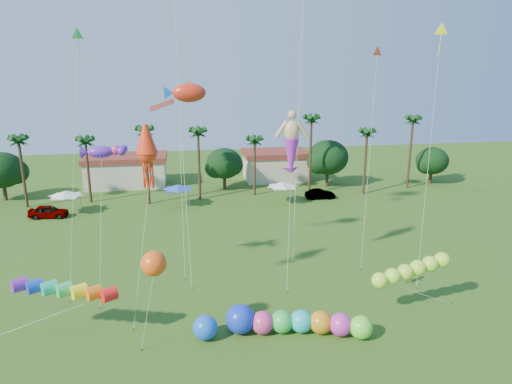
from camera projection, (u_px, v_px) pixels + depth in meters
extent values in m
plane|color=#285116|center=(284.00, 381.00, 27.11)|extent=(160.00, 160.00, 0.00)
cylinder|color=#3A2819|center=(23.00, 174.00, 59.82)|extent=(0.36, 0.36, 9.00)
cylinder|color=#3A2819|center=(88.00, 172.00, 62.11)|extent=(0.36, 0.36, 8.50)
cylinder|color=#3A2819|center=(147.00, 168.00, 61.29)|extent=(0.36, 0.36, 10.00)
cylinder|color=#3A2819|center=(199.00, 166.00, 63.43)|extent=(0.36, 0.36, 9.50)
cylinder|color=#3A2819|center=(255.00, 168.00, 65.86)|extent=(0.36, 0.36, 8.00)
cylinder|color=#3A2819|center=(310.00, 157.00, 65.79)|extent=(0.36, 0.36, 11.00)
cylinder|color=#3A2819|center=(365.00, 164.00, 66.38)|extent=(0.36, 0.36, 9.00)
cylinder|color=#3A2819|center=(410.00, 155.00, 69.36)|extent=(0.36, 0.36, 10.50)
sphere|color=#113814|center=(2.00, 170.00, 63.03)|extent=(5.88, 5.88, 5.88)
sphere|color=#113814|center=(224.00, 163.00, 69.01)|extent=(5.46, 5.46, 5.46)
sphere|color=#113814|center=(328.00, 157.00, 70.46)|extent=(6.30, 6.30, 6.30)
sphere|color=#113814|center=(432.00, 161.00, 72.47)|extent=(5.04, 5.04, 5.04)
cube|color=beige|center=(127.00, 173.00, 71.91)|extent=(12.00, 7.00, 4.00)
cube|color=beige|center=(275.00, 167.00, 75.74)|extent=(10.00, 7.00, 4.00)
pyramid|color=white|center=(66.00, 193.00, 57.43)|extent=(3.00, 3.00, 0.60)
pyramid|color=blue|center=(178.00, 187.00, 60.62)|extent=(3.00, 3.00, 0.60)
pyramid|color=white|center=(282.00, 184.00, 61.91)|extent=(3.00, 3.00, 0.60)
imported|color=#4C4C54|center=(48.00, 211.00, 56.52)|extent=(4.78, 2.19, 1.59)
imported|color=#4C4C54|center=(320.00, 194.00, 64.69)|extent=(4.20, 1.50, 1.38)
imported|color=gray|center=(410.00, 275.00, 39.20)|extent=(0.98, 0.90, 1.62)
sphere|color=#DE3A88|center=(262.00, 323.00, 31.85)|extent=(1.63, 1.63, 1.63)
sphere|color=green|center=(282.00, 322.00, 31.98)|extent=(1.63, 1.63, 1.63)
sphere|color=#1CBDC6|center=(301.00, 321.00, 32.02)|extent=(1.63, 1.63, 1.63)
sphere|color=orange|center=(321.00, 322.00, 31.89)|extent=(1.63, 1.63, 1.63)
sphere|color=#CF30B5|center=(341.00, 324.00, 31.62)|extent=(1.63, 1.63, 1.63)
sphere|color=#63EF35|center=(361.00, 327.00, 31.29)|extent=(1.63, 1.63, 1.63)
sphere|color=#1636CB|center=(240.00, 319.00, 31.88)|extent=(2.51, 2.51, 2.08)
sphere|color=blue|center=(205.00, 328.00, 31.17)|extent=(1.71, 1.71, 1.71)
cylinder|color=red|center=(82.00, 297.00, 30.03)|extent=(6.68, 3.39, 0.92)
cylinder|color=silver|center=(49.00, 317.00, 30.87)|extent=(8.35, 1.67, 3.47)
ellipsoid|color=#B2FC38|center=(380.00, 280.00, 33.78)|extent=(6.67, 2.83, 1.44)
cylinder|color=silver|center=(417.00, 292.00, 34.91)|extent=(6.45, 0.54, 2.81)
cylinder|color=brown|center=(451.00, 303.00, 36.01)|extent=(0.08, 0.08, 0.16)
sphere|color=#FF5514|center=(154.00, 264.00, 29.00)|extent=(1.99, 1.99, 1.65)
cylinder|color=silver|center=(147.00, 308.00, 29.52)|extent=(1.17, 0.39, 5.99)
cylinder|color=brown|center=(141.00, 350.00, 30.03)|extent=(0.08, 0.08, 0.16)
cylinder|color=silver|center=(289.00, 219.00, 38.40)|extent=(1.27, 4.42, 11.50)
cylinder|color=brown|center=(287.00, 292.00, 37.70)|extent=(0.08, 0.08, 0.16)
ellipsoid|color=red|center=(189.00, 93.00, 39.07)|extent=(4.42, 1.83, 1.79)
cylinder|color=silver|center=(191.00, 190.00, 38.77)|extent=(0.52, 4.98, 15.96)
cylinder|color=brown|center=(192.00, 288.00, 38.46)|extent=(0.08, 0.08, 0.16)
cylinder|color=silver|center=(179.00, 117.00, 39.46)|extent=(0.22, 6.27, 27.74)
cylinder|color=brown|center=(185.00, 279.00, 40.11)|extent=(0.08, 0.08, 0.16)
cone|color=red|center=(147.00, 154.00, 32.83)|extent=(1.91, 1.91, 4.47)
cylinder|color=silver|center=(140.00, 242.00, 32.61)|extent=(1.51, 3.56, 12.02)
cylinder|color=brown|center=(133.00, 329.00, 32.38)|extent=(0.08, 0.08, 0.16)
ellipsoid|color=#6025B9|center=(101.00, 152.00, 36.13)|extent=(4.03, 3.13, 1.38)
cylinder|color=silver|center=(100.00, 229.00, 35.69)|extent=(0.48, 4.07, 11.60)
cylinder|color=brown|center=(100.00, 308.00, 35.24)|extent=(0.08, 0.08, 0.16)
cone|color=red|center=(377.00, 52.00, 41.06)|extent=(1.19, 0.63, 1.18)
cylinder|color=silver|center=(369.00, 162.00, 41.54)|extent=(2.02, 4.06, 19.40)
cylinder|color=brown|center=(361.00, 269.00, 42.00)|extent=(0.08, 0.08, 0.16)
cone|color=yellow|center=(441.00, 30.00, 36.52)|extent=(1.25, 0.65, 1.24)
cylinder|color=silver|center=(428.00, 163.00, 37.51)|extent=(1.93, 3.42, 20.92)
cylinder|color=brown|center=(416.00, 288.00, 38.48)|extent=(0.08, 0.08, 0.16)
cone|color=green|center=(77.00, 35.00, 35.23)|extent=(1.07, 0.67, 1.08)
cylinder|color=silver|center=(73.00, 171.00, 35.72)|extent=(1.76, 4.40, 20.48)
cylinder|color=brown|center=(70.00, 302.00, 36.18)|extent=(0.08, 0.08, 0.16)
cylinder|color=silver|center=(299.00, 113.00, 42.00)|extent=(1.55, 4.12, 27.92)
cylinder|color=brown|center=(293.00, 262.00, 43.59)|extent=(0.08, 0.08, 0.16)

